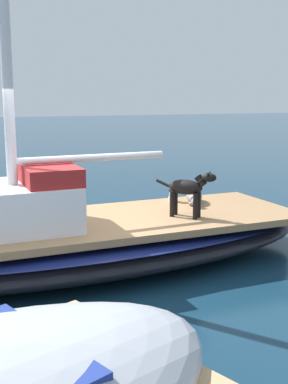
# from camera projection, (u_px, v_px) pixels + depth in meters

# --- Properties ---
(ground_plane) EXTENTS (120.00, 120.00, 0.00)m
(ground_plane) POSITION_uv_depth(u_px,v_px,m) (81.00, 266.00, 6.96)
(ground_plane) COLOR #143347
(sailboat_main) EXTENTS (2.72, 7.31, 0.66)m
(sailboat_main) POSITION_uv_depth(u_px,v_px,m) (81.00, 244.00, 6.90)
(sailboat_main) COLOR black
(sailboat_main) RESTS_ON ground
(dog_black) EXTENTS (0.78, 0.66, 0.70)m
(dog_black) POSITION_uv_depth(u_px,v_px,m) (188.00, 189.00, 7.03)
(dog_black) COLOR black
(dog_black) RESTS_ON sailboat_main
(dog_grey) EXTENTS (0.87, 0.54, 0.22)m
(dog_grey) POSITION_uv_depth(u_px,v_px,m) (194.00, 197.00, 8.04)
(dog_grey) COLOR gray
(dog_grey) RESTS_ON sailboat_main
(deck_winch) EXTENTS (0.16, 0.16, 0.21)m
(deck_winch) POSITION_uv_depth(u_px,v_px,m) (173.00, 196.00, 8.16)
(deck_winch) COLOR #B7B7BC
(deck_winch) RESTS_ON sailboat_main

